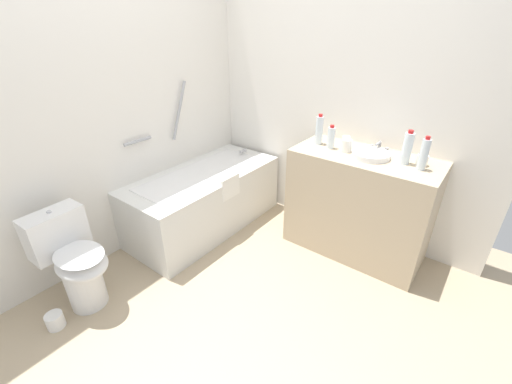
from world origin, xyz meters
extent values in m
plane|color=tan|center=(0.00, 0.00, 0.00)|extent=(4.00, 4.00, 0.00)
cube|color=white|center=(0.00, 1.25, 1.27)|extent=(3.40, 0.10, 2.54)
cube|color=white|center=(1.55, 0.00, 1.27)|extent=(0.10, 2.80, 2.54)
cube|color=silver|center=(0.71, 0.87, 0.28)|extent=(1.50, 0.66, 0.56)
cube|color=white|center=(0.71, 0.87, 0.52)|extent=(1.23, 0.48, 0.09)
cylinder|color=#A6A6AB|center=(1.30, 0.87, 0.60)|extent=(0.09, 0.03, 0.03)
cylinder|color=#A6A6AB|center=(0.77, 1.17, 1.08)|extent=(0.22, 0.03, 0.50)
cylinder|color=#A6A6AB|center=(0.30, 1.17, 0.92)|extent=(0.26, 0.03, 0.03)
cube|color=white|center=(0.73, 0.54, 0.51)|extent=(0.22, 0.03, 0.20)
cylinder|color=white|center=(-0.52, 0.80, 0.19)|extent=(0.24, 0.24, 0.38)
ellipsoid|color=white|center=(-0.52, 0.75, 0.38)|extent=(0.32, 0.41, 0.13)
ellipsoid|color=white|center=(-0.52, 0.75, 0.46)|extent=(0.30, 0.39, 0.02)
cube|color=white|center=(-0.53, 1.00, 0.54)|extent=(0.38, 0.20, 0.31)
cylinder|color=silver|center=(-0.53, 1.00, 0.70)|extent=(0.03, 0.03, 0.01)
cube|color=tan|center=(1.24, -0.43, 0.44)|extent=(0.53, 1.12, 0.88)
cylinder|color=white|center=(1.22, -0.46, 0.90)|extent=(0.29, 0.29, 0.04)
cylinder|color=#A4A4A9|center=(1.41, -0.46, 0.92)|extent=(0.02, 0.02, 0.07)
cylinder|color=#A4A4A9|center=(1.36, -0.46, 0.95)|extent=(0.09, 0.02, 0.02)
cylinder|color=#A4A4A9|center=(1.41, -0.52, 0.90)|extent=(0.03, 0.03, 0.04)
cylinder|color=#A4A4A9|center=(1.41, -0.40, 0.90)|extent=(0.03, 0.03, 0.04)
cylinder|color=silver|center=(1.25, -0.70, 0.99)|extent=(0.07, 0.07, 0.23)
cylinder|color=red|center=(1.25, -0.70, 1.12)|extent=(0.04, 0.04, 0.02)
cylinder|color=silver|center=(1.21, -0.83, 0.99)|extent=(0.06, 0.06, 0.22)
cylinder|color=red|center=(1.21, -0.83, 1.11)|extent=(0.03, 0.03, 0.02)
cylinder|color=silver|center=(1.26, 0.00, 1.00)|extent=(0.06, 0.06, 0.23)
cylinder|color=red|center=(1.26, 0.00, 1.12)|extent=(0.03, 0.03, 0.02)
cylinder|color=silver|center=(1.22, -0.13, 0.97)|extent=(0.06, 0.06, 0.17)
cylinder|color=red|center=(1.22, -0.13, 1.06)|extent=(0.03, 0.03, 0.02)
cylinder|color=white|center=(1.29, -0.81, 0.92)|extent=(0.08, 0.08, 0.08)
cylinder|color=white|center=(1.22, -0.26, 0.93)|extent=(0.08, 0.08, 0.10)
cylinder|color=white|center=(1.31, -0.22, 0.93)|extent=(0.06, 0.06, 0.09)
cylinder|color=white|center=(-0.77, 0.78, 0.05)|extent=(0.11, 0.11, 0.11)
camera|label=1|loc=(-1.17, -1.19, 1.82)|focal=23.03mm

